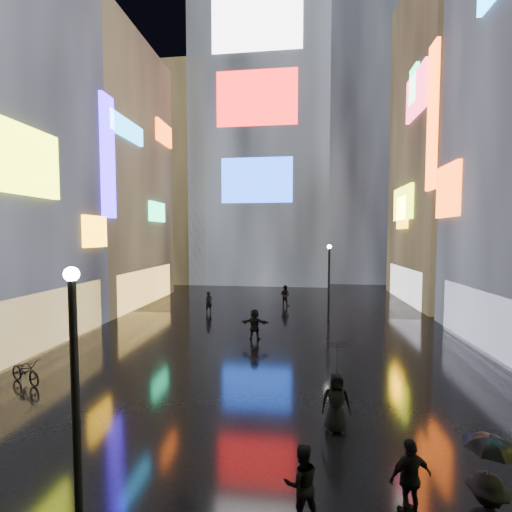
% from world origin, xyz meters
% --- Properties ---
extents(ground, '(140.00, 140.00, 0.00)m').
position_xyz_m(ground, '(0.00, 20.00, 0.00)').
color(ground, black).
rests_on(ground, ground).
extents(building_left_far, '(10.28, 12.00, 22.00)m').
position_xyz_m(building_left_far, '(-15.98, 26.00, 10.98)').
color(building_left_far, black).
rests_on(building_left_far, ground).
extents(building_right_far, '(10.28, 12.00, 28.00)m').
position_xyz_m(building_right_far, '(15.98, 30.00, 13.98)').
color(building_right_far, black).
rests_on(building_right_far, ground).
extents(tower_main, '(16.00, 14.20, 42.00)m').
position_xyz_m(tower_main, '(-3.00, 43.97, 21.01)').
color(tower_main, black).
rests_on(tower_main, ground).
extents(tower_flank_right, '(12.00, 12.00, 34.00)m').
position_xyz_m(tower_flank_right, '(9.00, 46.00, 17.00)').
color(tower_flank_right, black).
rests_on(tower_flank_right, ground).
extents(tower_flank_left, '(10.00, 10.00, 26.00)m').
position_xyz_m(tower_flank_left, '(-14.00, 42.00, 13.00)').
color(tower_flank_left, black).
rests_on(tower_flank_left, ground).
extents(lamp_near, '(0.30, 0.30, 5.20)m').
position_xyz_m(lamp_near, '(-2.81, 4.75, 2.94)').
color(lamp_near, black).
rests_on(lamp_near, ground).
extents(lamp_far, '(0.30, 0.30, 5.20)m').
position_xyz_m(lamp_far, '(3.79, 22.32, 2.94)').
color(lamp_far, black).
rests_on(lamp_far, ground).
extents(pedestrian_1, '(0.88, 0.76, 1.56)m').
position_xyz_m(pedestrian_1, '(1.77, 5.24, 0.78)').
color(pedestrian_1, black).
rests_on(pedestrian_1, ground).
extents(pedestrian_3, '(1.03, 0.68, 1.62)m').
position_xyz_m(pedestrian_3, '(4.01, 5.63, 0.81)').
color(pedestrian_3, black).
rests_on(pedestrian_3, ground).
extents(pedestrian_4, '(0.89, 0.59, 1.78)m').
position_xyz_m(pedestrian_4, '(2.82, 8.56, 0.89)').
color(pedestrian_4, black).
rests_on(pedestrian_4, ground).
extents(pedestrian_5, '(1.61, 0.56, 1.72)m').
position_xyz_m(pedestrian_5, '(-0.71, 17.16, 0.86)').
color(pedestrian_5, black).
rests_on(pedestrian_5, ground).
extents(pedestrian_6, '(0.68, 0.68, 1.59)m').
position_xyz_m(pedestrian_6, '(-4.98, 23.35, 0.80)').
color(pedestrian_6, black).
rests_on(pedestrian_6, ground).
extents(pedestrian_7, '(1.02, 0.94, 1.69)m').
position_xyz_m(pedestrian_7, '(0.61, 26.77, 0.84)').
color(pedestrian_7, black).
rests_on(pedestrian_7, ground).
extents(umbrella_1, '(1.05, 1.05, 0.70)m').
position_xyz_m(umbrella_1, '(4.87, 4.42, 2.16)').
color(umbrella_1, black).
rests_on(umbrella_1, pedestrian_2).
extents(umbrella_2, '(1.39, 1.40, 0.96)m').
position_xyz_m(umbrella_2, '(2.82, 8.56, 2.26)').
color(umbrella_2, black).
rests_on(umbrella_2, pedestrian_4).
extents(bicycle, '(1.96, 1.29, 0.97)m').
position_xyz_m(bicycle, '(-8.94, 10.41, 0.49)').
color(bicycle, black).
rests_on(bicycle, ground).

